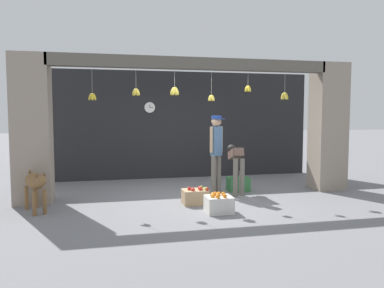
# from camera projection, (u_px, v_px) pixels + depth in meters

# --- Properties ---
(ground_plane) EXTENTS (60.00, 60.00, 0.00)m
(ground_plane) POSITION_uv_depth(u_px,v_px,m) (196.00, 198.00, 7.78)
(ground_plane) COLOR slate
(shop_back_wall) EXTENTS (7.72, 0.12, 2.90)m
(shop_back_wall) POSITION_uv_depth(u_px,v_px,m) (174.00, 125.00, 10.25)
(shop_back_wall) COLOR #232326
(shop_back_wall) RESTS_ON ground_plane
(shop_pillar_left) EXTENTS (0.70, 0.60, 2.90)m
(shop_pillar_left) POSITION_uv_depth(u_px,v_px,m) (32.00, 129.00, 7.27)
(shop_pillar_left) COLOR gray
(shop_pillar_left) RESTS_ON ground_plane
(shop_pillar_right) EXTENTS (0.70, 0.60, 2.90)m
(shop_pillar_right) POSITION_uv_depth(u_px,v_px,m) (328.00, 127.00, 8.65)
(shop_pillar_right) COLOR gray
(shop_pillar_right) RESTS_ON ground_plane
(storefront_awning) EXTENTS (5.82, 0.26, 0.90)m
(storefront_awning) POSITION_uv_depth(u_px,v_px,m) (195.00, 65.00, 7.68)
(storefront_awning) COLOR #5B564C
(dog) EXTENTS (0.57, 0.97, 0.76)m
(dog) POSITION_uv_depth(u_px,v_px,m) (35.00, 183.00, 6.62)
(dog) COLOR brown
(dog) RESTS_ON ground_plane
(shopkeeper) EXTENTS (0.32, 0.31, 1.72)m
(shopkeeper) POSITION_uv_depth(u_px,v_px,m) (216.00, 147.00, 8.14)
(shopkeeper) COLOR #6B665B
(shopkeeper) RESTS_ON ground_plane
(worker_stooping) EXTENTS (0.28, 0.81, 1.05)m
(worker_stooping) POSITION_uv_depth(u_px,v_px,m) (236.00, 162.00, 8.14)
(worker_stooping) COLOR #6B665B
(worker_stooping) RESTS_ON ground_plane
(fruit_crate_oranges) EXTENTS (0.46, 0.41, 0.36)m
(fruit_crate_oranges) POSITION_uv_depth(u_px,v_px,m) (219.00, 204.00, 6.63)
(fruit_crate_oranges) COLOR silver
(fruit_crate_oranges) RESTS_ON ground_plane
(fruit_crate_apples) EXTENTS (0.49, 0.40, 0.35)m
(fruit_crate_apples) POSITION_uv_depth(u_px,v_px,m) (195.00, 196.00, 7.27)
(fruit_crate_apples) COLOR tan
(fruit_crate_apples) RESTS_ON ground_plane
(produce_box_green) EXTENTS (0.47, 0.35, 0.31)m
(produce_box_green) POSITION_uv_depth(u_px,v_px,m) (238.00, 184.00, 8.52)
(produce_box_green) COLOR #387A42
(produce_box_green) RESTS_ON ground_plane
(water_bottle) EXTENTS (0.07, 0.07, 0.23)m
(water_bottle) POSITION_uv_depth(u_px,v_px,m) (226.00, 200.00, 7.14)
(water_bottle) COLOR #2D60AD
(water_bottle) RESTS_ON ground_plane
(wall_clock) EXTENTS (0.30, 0.03, 0.30)m
(wall_clock) POSITION_uv_depth(u_px,v_px,m) (150.00, 107.00, 9.99)
(wall_clock) COLOR black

